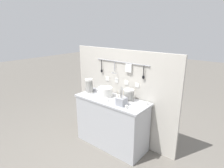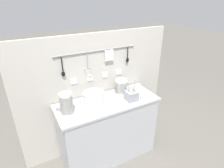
{
  "view_description": "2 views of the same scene",
  "coord_description": "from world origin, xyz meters",
  "px_view_note": "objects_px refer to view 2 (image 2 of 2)",
  "views": [
    {
      "loc": [
        1.79,
        -2.2,
        1.97
      ],
      "look_at": [
        -0.01,
        0.02,
        1.09
      ],
      "focal_mm": 30.0,
      "sensor_mm": 36.0,
      "label": 1
    },
    {
      "loc": [
        -0.88,
        -1.72,
        2.02
      ],
      "look_at": [
        0.07,
        0.01,
        1.06
      ],
      "focal_mm": 30.0,
      "sensor_mm": 36.0,
      "label": 2
    }
  ],
  "objects_px": {
    "plate_stack": "(94,98)",
    "steel_mixing_bowl": "(61,107)",
    "bowl_stack_wide_centre": "(121,87)",
    "bowl_stack_short_front": "(66,104)",
    "cup_edge_near": "(80,106)",
    "cup_mid_row": "(142,98)",
    "cup_back_right": "(108,96)",
    "cutlery_caddy": "(131,96)",
    "cup_by_caddy": "(139,85)",
    "cup_front_right": "(109,105)",
    "cup_beside_plates": "(114,104)"
  },
  "relations": [
    {
      "from": "cup_front_right",
      "to": "cup_by_caddy",
      "type": "bearing_deg",
      "value": 21.74
    },
    {
      "from": "cup_edge_near",
      "to": "cup_back_right",
      "type": "xyz_separation_m",
      "value": [
        0.39,
        0.05,
        0.0
      ]
    },
    {
      "from": "bowl_stack_short_front",
      "to": "cup_edge_near",
      "type": "relative_size",
      "value": 5.58
    },
    {
      "from": "cup_mid_row",
      "to": "cup_by_caddy",
      "type": "bearing_deg",
      "value": 59.42
    },
    {
      "from": "steel_mixing_bowl",
      "to": "cup_edge_near",
      "type": "relative_size",
      "value": 2.52
    },
    {
      "from": "plate_stack",
      "to": "cup_beside_plates",
      "type": "xyz_separation_m",
      "value": [
        0.18,
        -0.14,
        -0.05
      ]
    },
    {
      "from": "cup_back_right",
      "to": "cup_mid_row",
      "type": "distance_m",
      "value": 0.41
    },
    {
      "from": "cup_edge_near",
      "to": "cup_mid_row",
      "type": "height_order",
      "value": "same"
    },
    {
      "from": "plate_stack",
      "to": "cutlery_caddy",
      "type": "bearing_deg",
      "value": -16.66
    },
    {
      "from": "cup_by_caddy",
      "to": "plate_stack",
      "type": "bearing_deg",
      "value": -171.02
    },
    {
      "from": "bowl_stack_wide_centre",
      "to": "cup_by_caddy",
      "type": "xyz_separation_m",
      "value": [
        0.31,
        0.03,
        -0.07
      ]
    },
    {
      "from": "bowl_stack_short_front",
      "to": "cup_mid_row",
      "type": "bearing_deg",
      "value": -8.16
    },
    {
      "from": "steel_mixing_bowl",
      "to": "plate_stack",
      "type": "bearing_deg",
      "value": -13.32
    },
    {
      "from": "cup_by_caddy",
      "to": "cutlery_caddy",
      "type": "bearing_deg",
      "value": -140.0
    },
    {
      "from": "cutlery_caddy",
      "to": "cup_edge_near",
      "type": "relative_size",
      "value": 6.09
    },
    {
      "from": "cutlery_caddy",
      "to": "cup_beside_plates",
      "type": "height_order",
      "value": "cutlery_caddy"
    },
    {
      "from": "bowl_stack_wide_centre",
      "to": "cup_mid_row",
      "type": "xyz_separation_m",
      "value": [
        0.14,
        -0.26,
        -0.07
      ]
    },
    {
      "from": "plate_stack",
      "to": "cup_mid_row",
      "type": "height_order",
      "value": "plate_stack"
    },
    {
      "from": "plate_stack",
      "to": "cup_back_right",
      "type": "bearing_deg",
      "value": 14.41
    },
    {
      "from": "cup_front_right",
      "to": "cup_beside_plates",
      "type": "bearing_deg",
      "value": -21.54
    },
    {
      "from": "cup_front_right",
      "to": "cup_by_caddy",
      "type": "height_order",
      "value": "same"
    },
    {
      "from": "bowl_stack_wide_centre",
      "to": "bowl_stack_short_front",
      "type": "bearing_deg",
      "value": -170.14
    },
    {
      "from": "cup_beside_plates",
      "to": "cup_by_caddy",
      "type": "distance_m",
      "value": 0.61
    },
    {
      "from": "cup_beside_plates",
      "to": "cup_front_right",
      "type": "relative_size",
      "value": 1.0
    },
    {
      "from": "steel_mixing_bowl",
      "to": "bowl_stack_wide_centre",
      "type": "bearing_deg",
      "value": -0.34
    },
    {
      "from": "cup_mid_row",
      "to": "bowl_stack_wide_centre",
      "type": "bearing_deg",
      "value": 117.96
    },
    {
      "from": "bowl_stack_short_front",
      "to": "cutlery_caddy",
      "type": "height_order",
      "value": "cutlery_caddy"
    },
    {
      "from": "cutlery_caddy",
      "to": "cup_by_caddy",
      "type": "bearing_deg",
      "value": 40.0
    },
    {
      "from": "cup_beside_plates",
      "to": "plate_stack",
      "type": "bearing_deg",
      "value": 141.59
    },
    {
      "from": "cup_edge_near",
      "to": "cup_back_right",
      "type": "distance_m",
      "value": 0.39
    },
    {
      "from": "steel_mixing_bowl",
      "to": "cup_front_right",
      "type": "xyz_separation_m",
      "value": [
        0.5,
        -0.21,
        0.0
      ]
    },
    {
      "from": "steel_mixing_bowl",
      "to": "cup_back_right",
      "type": "bearing_deg",
      "value": -3.15
    },
    {
      "from": "steel_mixing_bowl",
      "to": "cup_edge_near",
      "type": "distance_m",
      "value": 0.21
    },
    {
      "from": "cup_edge_near",
      "to": "cup_back_right",
      "type": "bearing_deg",
      "value": 7.02
    },
    {
      "from": "cup_by_caddy",
      "to": "cup_back_right",
      "type": "distance_m",
      "value": 0.52
    },
    {
      "from": "bowl_stack_wide_centre",
      "to": "cup_back_right",
      "type": "distance_m",
      "value": 0.22
    },
    {
      "from": "cup_back_right",
      "to": "cup_mid_row",
      "type": "bearing_deg",
      "value": -33.98
    },
    {
      "from": "bowl_stack_wide_centre",
      "to": "cutlery_caddy",
      "type": "height_order",
      "value": "cutlery_caddy"
    },
    {
      "from": "cup_by_caddy",
      "to": "cup_mid_row",
      "type": "xyz_separation_m",
      "value": [
        -0.17,
        -0.29,
        0.0
      ]
    },
    {
      "from": "plate_stack",
      "to": "steel_mixing_bowl",
      "type": "xyz_separation_m",
      "value": [
        -0.37,
        0.09,
        -0.06
      ]
    },
    {
      "from": "bowl_stack_wide_centre",
      "to": "steel_mixing_bowl",
      "type": "height_order",
      "value": "bowl_stack_wide_centre"
    },
    {
      "from": "bowl_stack_short_front",
      "to": "cup_mid_row",
      "type": "xyz_separation_m",
      "value": [
        0.89,
        -0.13,
        -0.1
      ]
    },
    {
      "from": "cup_edge_near",
      "to": "cup_back_right",
      "type": "relative_size",
      "value": 1.0
    },
    {
      "from": "cup_front_right",
      "to": "steel_mixing_bowl",
      "type": "bearing_deg",
      "value": 157.09
    },
    {
      "from": "cup_edge_near",
      "to": "cup_by_caddy",
      "type": "xyz_separation_m",
      "value": [
        0.9,
        0.11,
        0.0
      ]
    },
    {
      "from": "plate_stack",
      "to": "steel_mixing_bowl",
      "type": "relative_size",
      "value": 2.15
    },
    {
      "from": "cup_beside_plates",
      "to": "bowl_stack_short_front",
      "type": "bearing_deg",
      "value": 169.44
    },
    {
      "from": "cup_by_caddy",
      "to": "cup_front_right",
      "type": "bearing_deg",
      "value": -158.26
    },
    {
      "from": "bowl_stack_wide_centre",
      "to": "cup_beside_plates",
      "type": "relative_size",
      "value": 4.15
    },
    {
      "from": "plate_stack",
      "to": "cutlery_caddy",
      "type": "distance_m",
      "value": 0.46
    }
  ]
}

